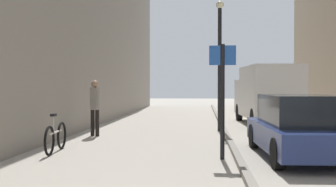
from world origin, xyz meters
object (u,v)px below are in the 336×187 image
Objects in this scene: delivery_van at (266,94)px; street_sign_post at (222,91)px; lamp_post at (220,57)px; bicycle_leaning at (56,137)px; parked_car at (300,127)px; pedestrian_mid_block at (95,104)px.

street_sign_post is at bearing -108.58° from delivery_van.
lamp_post is 2.69× the size of bicycle_leaning.
street_sign_post is (-1.80, -0.39, 0.83)m from parked_car.
street_sign_post reaches higher than delivery_van.
parked_car is 0.90× the size of lamp_post.
pedestrian_mid_block is 0.71× the size of street_sign_post.
parked_car is at bearing -97.01° from delivery_van.
lamp_post is at bearing 104.52° from parked_car.
parked_car is at bearing -165.79° from street_sign_post.
parked_car is 2.41× the size of bicycle_leaning.
delivery_van reaches higher than parked_car.
delivery_van is 2.14× the size of street_sign_post.
delivery_van is at bearing 47.45° from bicycle_leaning.
pedestrian_mid_block is 0.39× the size of lamp_post.
pedestrian_mid_block is 5.67m from street_sign_post.
bicycle_leaning is (-5.89, 0.22, -0.33)m from parked_car.
pedestrian_mid_block is at bearing -42.85° from street_sign_post.
bicycle_leaning is at bearing -129.58° from lamp_post.
parked_car is 1.64× the size of street_sign_post.
street_sign_post is at bearing -170.15° from parked_car.
lamp_post is at bearing 42.08° from pedestrian_mid_block.
lamp_post is at bearing -130.81° from delivery_van.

